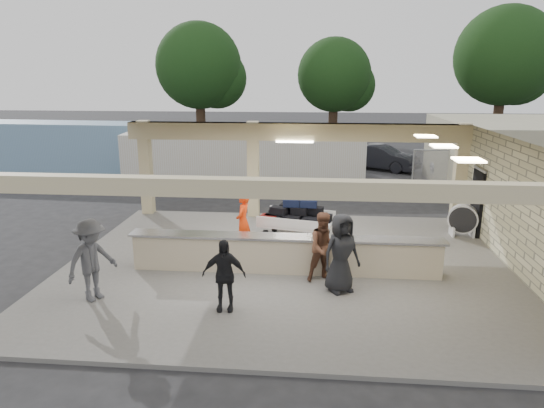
# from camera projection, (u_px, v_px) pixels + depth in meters

# --- Properties ---
(ground) EXTENTS (120.00, 120.00, 0.00)m
(ground) POSITION_uv_depth(u_px,v_px,m) (286.00, 268.00, 13.31)
(ground) COLOR #242426
(ground) RESTS_ON ground
(pavilion) EXTENTS (12.01, 10.00, 3.55)m
(pavilion) POSITION_uv_depth(u_px,v_px,m) (295.00, 214.00, 13.59)
(pavilion) COLOR #605E59
(pavilion) RESTS_ON ground
(baggage_counter) EXTENTS (8.20, 0.58, 0.98)m
(baggage_counter) POSITION_uv_depth(u_px,v_px,m) (285.00, 254.00, 12.68)
(baggage_counter) COLOR #C5B393
(baggage_counter) RESTS_ON pavilion
(luggage_cart) EXTENTS (2.45, 1.82, 1.29)m
(luggage_cart) POSITION_uv_depth(u_px,v_px,m) (296.00, 217.00, 15.20)
(luggage_cart) COLOR white
(luggage_cart) RESTS_ON pavilion
(drum_fan) EXTENTS (0.99, 0.61, 1.04)m
(drum_fan) POSITION_uv_depth(u_px,v_px,m) (463.00, 219.00, 15.52)
(drum_fan) COLOR white
(drum_fan) RESTS_ON pavilion
(baggage_handler) EXTENTS (0.43, 0.67, 1.71)m
(baggage_handler) POSITION_uv_depth(u_px,v_px,m) (243.00, 222.00, 14.23)
(baggage_handler) COLOR #FF3A0D
(baggage_handler) RESTS_ON pavilion
(passenger_a) EXTENTS (0.94, 0.64, 1.78)m
(passenger_a) POSITION_uv_depth(u_px,v_px,m) (324.00, 247.00, 12.01)
(passenger_a) COLOR brown
(passenger_a) RESTS_ON pavilion
(passenger_b) EXTENTS (0.97, 0.40, 1.62)m
(passenger_b) POSITION_uv_depth(u_px,v_px,m) (224.00, 275.00, 10.52)
(passenger_b) COLOR black
(passenger_b) RESTS_ON pavilion
(passenger_c) EXTENTS (1.00, 1.29, 1.92)m
(passenger_c) POSITION_uv_depth(u_px,v_px,m) (92.00, 260.00, 10.96)
(passenger_c) COLOR #48484C
(passenger_c) RESTS_ON pavilion
(passenger_d) EXTENTS (1.00, 0.79, 1.91)m
(passenger_d) POSITION_uv_depth(u_px,v_px,m) (341.00, 253.00, 11.41)
(passenger_d) COLOR black
(passenger_d) RESTS_ON pavilion
(car_white_a) EXTENTS (5.27, 3.04, 1.42)m
(car_white_a) POSITION_uv_depth(u_px,v_px,m) (483.00, 167.00, 24.07)
(car_white_a) COLOR white
(car_white_a) RESTS_ON ground
(car_white_b) EXTENTS (5.28, 2.75, 1.59)m
(car_white_b) POSITION_uv_depth(u_px,v_px,m) (525.00, 159.00, 25.97)
(car_white_b) COLOR white
(car_white_b) RESTS_ON ground
(car_dark) EXTENTS (4.31, 3.42, 1.39)m
(car_dark) POSITION_uv_depth(u_px,v_px,m) (381.00, 157.00, 27.16)
(car_dark) COLOR black
(car_dark) RESTS_ON ground
(container_white) EXTENTS (11.60, 3.36, 2.48)m
(container_white) POSITION_uv_depth(u_px,v_px,m) (244.00, 158.00, 23.54)
(container_white) COLOR silver
(container_white) RESTS_ON ground
(container_blue) EXTENTS (10.66, 3.15, 2.74)m
(container_blue) POSITION_uv_depth(u_px,v_px,m) (75.00, 148.00, 25.85)
(container_blue) COLOR #7397B8
(container_blue) RESTS_ON ground
(tree_left) EXTENTS (6.60, 6.30, 9.00)m
(tree_left) POSITION_uv_depth(u_px,v_px,m) (204.00, 69.00, 35.83)
(tree_left) COLOR #382619
(tree_left) RESTS_ON ground
(tree_mid) EXTENTS (6.00, 5.60, 8.00)m
(tree_mid) POSITION_uv_depth(u_px,v_px,m) (338.00, 78.00, 37.03)
(tree_mid) COLOR #382619
(tree_mid) RESTS_ON ground
(tree_right) EXTENTS (7.20, 7.00, 10.00)m
(tree_right) POSITION_uv_depth(u_px,v_px,m) (508.00, 60.00, 34.68)
(tree_right) COLOR #382619
(tree_right) RESTS_ON ground
(adjacent_building) EXTENTS (6.00, 8.00, 3.20)m
(adjacent_building) POSITION_uv_depth(u_px,v_px,m) (512.00, 157.00, 21.69)
(adjacent_building) COLOR #B4AF8F
(adjacent_building) RESTS_ON ground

